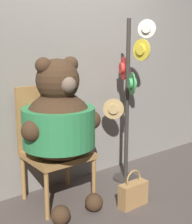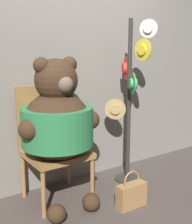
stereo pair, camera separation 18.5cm
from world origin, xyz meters
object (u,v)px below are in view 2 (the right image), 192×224
Objects in this scene: teddy_bear at (58,122)px; handbag_on_ground at (131,194)px; chair at (51,140)px; hat_display_rack at (130,94)px.

handbag_on_ground is at bearing -39.63° from teddy_bear.
hat_display_rack reaches higher than chair.
handbag_on_ground is (0.50, -0.62, -0.46)m from chair.
teddy_bear is 3.87× the size of handbag_on_ground.
hat_display_rack is at bearing 3.38° from teddy_bear.
hat_display_rack is (0.89, 0.05, 0.16)m from teddy_bear.
teddy_bear is at bearing -176.62° from hat_display_rack.
chair is 0.96m from hat_display_rack.
hat_display_rack is 4.87× the size of handbag_on_ground.
teddy_bear is 0.96m from handbag_on_ground.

